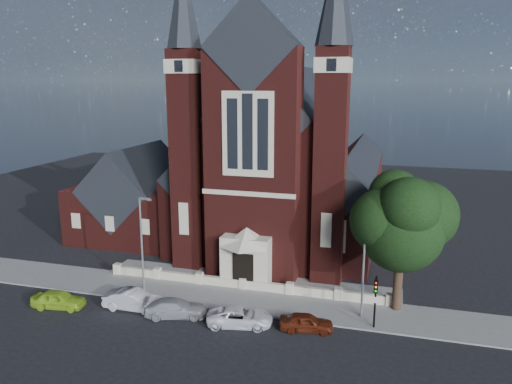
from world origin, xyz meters
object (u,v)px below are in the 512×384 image
church (287,164)px  street_tree (403,225)px  car_lime_van (59,299)px  car_silver_a (134,300)px  parish_hall (139,201)px  car_dark_red (306,322)px  street_lamp_right (365,260)px  traffic_signal (375,295)px  street_lamp_left (142,238)px  car_silver_b (176,308)px  car_white_suv (240,317)px

church → street_tree: size_ratio=3.26×
car_lime_van → car_silver_a: 5.92m
parish_hall → car_dark_red: parish_hall is taller
street_lamp_right → car_lime_van: bearing=-168.2°
street_tree → traffic_signal: size_ratio=2.67×
street_lamp_left → car_silver_b: 7.01m
street_lamp_left → car_lime_van: bearing=-135.4°
traffic_signal → car_silver_a: (-18.00, -1.86, -1.81)m
car_dark_red → traffic_signal: bearing=-80.5°
car_white_suv → parish_hall: bearing=33.4°
traffic_signal → street_lamp_left: bearing=175.2°
car_white_suv → car_dark_red: size_ratio=1.25×
street_lamp_left → car_silver_a: size_ratio=1.73×
street_lamp_left → car_silver_a: street_lamp_left is taller
car_silver_a → car_dark_red: bearing=-89.9°
street_lamp_left → traffic_signal: street_lamp_left is taller
street_tree → car_lime_van: bearing=-165.6°
street_lamp_left → traffic_signal: 19.08m
car_silver_b → car_dark_red: 9.81m
car_lime_van → street_lamp_right: bearing=-86.8°
street_tree → car_silver_a: 21.19m
traffic_signal → car_white_suv: 9.76m
parish_hall → street_lamp_left: 16.18m
church → car_silver_b: church is taller
church → car_silver_b: bearing=-98.5°
street_lamp_right → car_dark_red: bearing=-139.6°
car_lime_van → car_dark_red: (19.18, 1.66, -0.06)m
car_silver_a → car_dark_red: (13.42, 0.30, -0.13)m
street_lamp_left → street_lamp_right: size_ratio=1.00×
traffic_signal → car_white_suv: traffic_signal is taller
car_silver_b → car_dark_red: (9.80, 0.51, -0.03)m
church → street_tree: bearing=-53.8°
street_lamp_right → car_silver_b: (-13.48, -3.64, -3.92)m
church → car_lime_van: size_ratio=8.46×
parish_hall → car_silver_a: bearing=-62.7°
car_silver_a → car_dark_red: car_silver_a is taller
car_silver_b → car_lime_van: bearing=80.2°
parish_hall → street_lamp_right: 29.62m
car_dark_red → church: bearing=7.0°
car_silver_a → car_lime_van: bearing=102.0°
car_silver_a → car_silver_b: size_ratio=1.01×
car_silver_a → car_white_suv: bearing=-92.7°
church → street_lamp_right: (10.09, -18.94, -3.59)m
car_lime_van → street_lamp_left: bearing=-54.1°
street_lamp_left → traffic_signal: size_ratio=2.02×
church → street_lamp_right: size_ratio=4.31×
street_lamp_left → car_silver_b: bearing=-38.8°
car_silver_b → street_lamp_left: bearing=34.4°
street_lamp_right → car_silver_b: 14.50m
parish_hall → car_lime_van: bearing=-80.2°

